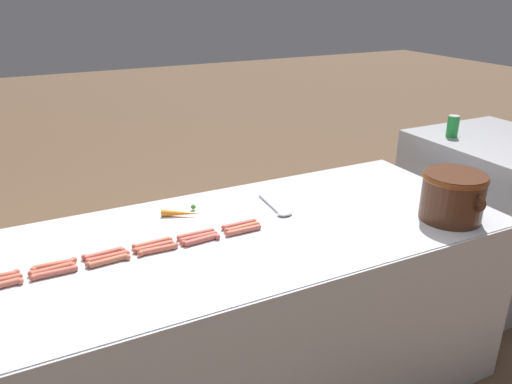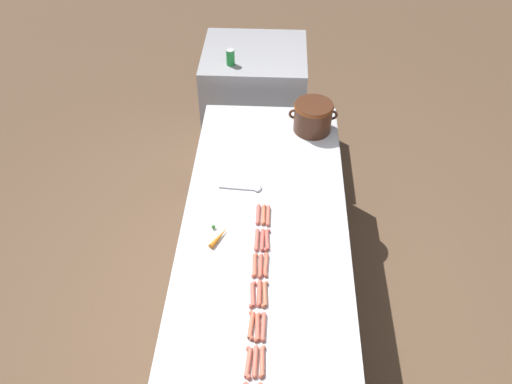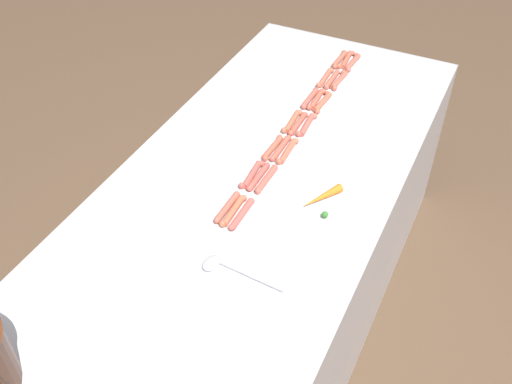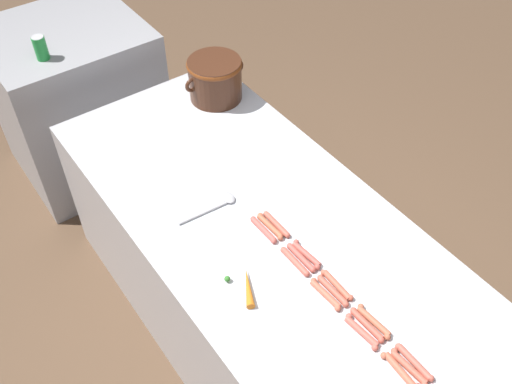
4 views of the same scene
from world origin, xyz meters
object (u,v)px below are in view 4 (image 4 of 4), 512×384
at_px(serving_spoon, 220,203).
at_px(hot_dog_6, 263,230).
at_px(hot_dog_20, 276,224).
at_px(hot_dog_17, 374,322).
at_px(hot_dog_19, 307,254).
at_px(soda_can, 41,48).
at_px(hot_dog_12, 301,258).
at_px(hot_dog_16, 414,362).
at_px(hot_dog_18, 337,285).
at_px(hot_dog_5, 295,262).
at_px(hot_dog_10, 367,325).
at_px(hot_dog_2, 400,371).
at_px(hot_dog_3, 362,332).
at_px(back_cabinet, 79,101).
at_px(bean_pot, 215,77).
at_px(hot_dog_13, 270,226).
at_px(carrot, 247,286).
at_px(hot_dog_9, 409,368).
at_px(hot_dog_11, 333,291).
at_px(hot_dog_4, 326,294).

bearing_deg(serving_spoon, hot_dog_6, -75.87).
bearing_deg(hot_dog_20, hot_dog_17, -89.81).
xyz_separation_m(hot_dog_6, hot_dog_19, (0.06, -0.20, 0.00)).
xyz_separation_m(hot_dog_6, soda_can, (-0.29, 1.50, 0.18)).
distance_m(hot_dog_12, hot_dog_16, 0.55).
bearing_deg(hot_dog_18, soda_can, 100.43).
bearing_deg(hot_dog_5, hot_dog_10, -85.12).
bearing_deg(soda_can, serving_spoon, -79.85).
xyz_separation_m(hot_dog_2, hot_dog_3, (-0.00, 0.18, 0.00)).
height_order(back_cabinet, bean_pot, bean_pot).
distance_m(hot_dog_16, serving_spoon, 0.98).
xyz_separation_m(hot_dog_2, hot_dog_10, (0.03, 0.19, 0.00)).
bearing_deg(hot_dog_3, hot_dog_19, 80.66).
relative_size(hot_dog_17, bean_pot, 0.48).
bearing_deg(hot_dog_13, hot_dog_2, -92.34).
xyz_separation_m(hot_dog_3, hot_dog_19, (0.06, 0.37, 0.00)).
xyz_separation_m(hot_dog_17, hot_dog_19, (-0.00, 0.36, 0.00)).
distance_m(hot_dog_2, carrot, 0.60).
bearing_deg(carrot, hot_dog_5, -3.27).
xyz_separation_m(hot_dog_2, hot_dog_13, (0.03, 0.74, 0.00)).
bearing_deg(hot_dog_16, hot_dog_6, 94.68).
bearing_deg(hot_dog_5, hot_dog_18, -71.88).
distance_m(hot_dog_5, hot_dog_19, 0.06).
distance_m(hot_dog_5, hot_dog_9, 0.56).
bearing_deg(hot_dog_11, hot_dog_9, -89.69).
bearing_deg(hot_dog_12, back_cabinet, 94.26).
bearing_deg(hot_dog_5, hot_dog_11, -81.23).
distance_m(hot_dog_16, carrot, 0.63).
height_order(hot_dog_3, hot_dog_19, same).
distance_m(hot_dog_9, hot_dog_12, 0.56).
bearing_deg(hot_dog_18, bean_pot, 77.17).
relative_size(hot_dog_2, hot_dog_6, 1.00).
xyz_separation_m(hot_dog_6, carrot, (-0.21, -0.18, 0.00)).
xyz_separation_m(hot_dog_5, hot_dog_12, (0.03, 0.00, 0.00)).
relative_size(back_cabinet, hot_dog_20, 5.87).
relative_size(hot_dog_2, hot_dog_9, 1.00).
height_order(hot_dog_9, serving_spoon, hot_dog_9).
bearing_deg(serving_spoon, hot_dog_13, -68.60).
xyz_separation_m(hot_dog_4, serving_spoon, (-0.06, 0.60, -0.00)).
bearing_deg(hot_dog_18, hot_dog_3, -107.18).
bearing_deg(soda_can, hot_dog_18, -79.57).
height_order(hot_dog_17, hot_dog_19, same).
distance_m(hot_dog_4, hot_dog_12, 0.18).
relative_size(hot_dog_9, bean_pot, 0.48).
bearing_deg(back_cabinet, hot_dog_20, -84.40).
distance_m(carrot, soda_can, 1.70).
relative_size(hot_dog_6, hot_dog_11, 1.00).
xyz_separation_m(hot_dog_9, hot_dog_10, (0.00, 0.20, 0.00)).
bearing_deg(bean_pot, hot_dog_12, -106.18).
bearing_deg(hot_dog_11, hot_dog_13, 89.77).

